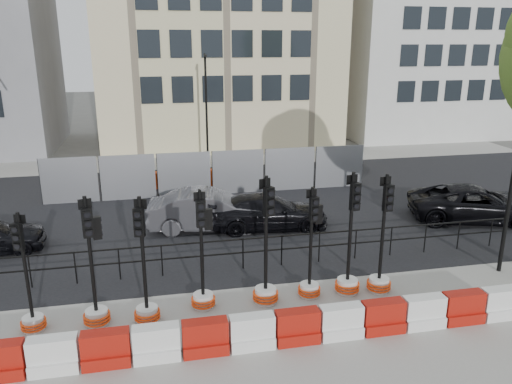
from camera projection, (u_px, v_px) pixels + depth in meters
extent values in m
plane|color=#51514C|center=(251.00, 288.00, 13.99)|extent=(120.00, 120.00, 0.00)
cube|color=gray|center=(277.00, 349.00, 11.18)|extent=(40.00, 6.00, 0.02)
cube|color=black|center=(218.00, 209.00, 20.54)|extent=(40.00, 14.00, 0.03)
cube|color=gray|center=(198.00, 160.00, 28.98)|extent=(40.00, 4.00, 0.02)
cube|color=beige|center=(215.00, 3.00, 32.38)|extent=(15.00, 10.00, 18.00)
cube|color=silver|center=(424.00, 21.00, 35.60)|extent=(12.00, 9.00, 16.00)
cylinder|color=black|center=(30.00, 272.00, 13.80)|extent=(0.04, 0.04, 1.00)
cylinder|color=black|center=(75.00, 268.00, 14.03)|extent=(0.04, 0.04, 1.00)
cylinder|color=black|center=(119.00, 264.00, 14.27)|extent=(0.04, 0.04, 1.00)
cylinder|color=black|center=(162.00, 261.00, 14.50)|extent=(0.04, 0.04, 1.00)
cylinder|color=black|center=(203.00, 257.00, 14.74)|extent=(0.04, 0.04, 1.00)
cylinder|color=black|center=(243.00, 254.00, 14.97)|extent=(0.04, 0.04, 1.00)
cylinder|color=black|center=(282.00, 251.00, 15.20)|extent=(0.04, 0.04, 1.00)
cylinder|color=black|center=(319.00, 248.00, 15.44)|extent=(0.04, 0.04, 1.00)
cylinder|color=black|center=(356.00, 244.00, 15.67)|extent=(0.04, 0.04, 1.00)
cylinder|color=black|center=(391.00, 241.00, 15.91)|extent=(0.04, 0.04, 1.00)
cylinder|color=black|center=(425.00, 239.00, 16.14)|extent=(0.04, 0.04, 1.00)
cylinder|color=black|center=(458.00, 236.00, 16.37)|extent=(0.04, 0.04, 1.00)
cylinder|color=black|center=(491.00, 233.00, 16.61)|extent=(0.04, 0.04, 1.00)
cube|color=black|center=(243.00, 239.00, 14.83)|extent=(18.00, 0.04, 0.04)
cube|color=black|center=(243.00, 252.00, 14.96)|extent=(18.00, 0.04, 0.04)
cube|color=gray|center=(70.00, 181.00, 20.96)|extent=(2.30, 0.05, 2.00)
cylinder|color=black|center=(40.00, 182.00, 20.74)|extent=(0.05, 0.05, 2.00)
cube|color=gray|center=(128.00, 178.00, 21.43)|extent=(2.30, 0.05, 2.00)
cylinder|color=black|center=(100.00, 179.00, 21.21)|extent=(0.05, 0.05, 2.00)
cube|color=gray|center=(184.00, 175.00, 21.90)|extent=(2.30, 0.05, 2.00)
cylinder|color=black|center=(158.00, 176.00, 21.67)|extent=(0.05, 0.05, 2.00)
cube|color=gray|center=(238.00, 172.00, 22.37)|extent=(2.30, 0.05, 2.00)
cylinder|color=black|center=(213.00, 173.00, 22.14)|extent=(0.05, 0.05, 2.00)
cube|color=gray|center=(290.00, 169.00, 22.83)|extent=(2.30, 0.05, 2.00)
cylinder|color=black|center=(265.00, 171.00, 22.61)|extent=(0.05, 0.05, 2.00)
cube|color=gray|center=(339.00, 167.00, 23.30)|extent=(2.30, 0.05, 2.00)
cylinder|color=black|center=(316.00, 168.00, 23.08)|extent=(0.05, 0.05, 2.00)
cube|color=#D53F0E|center=(121.00, 182.00, 22.93)|extent=(1.00, 0.40, 0.80)
cube|color=#D53F0E|center=(165.00, 180.00, 23.32)|extent=(1.00, 0.40, 0.80)
cube|color=#D53F0E|center=(208.00, 178.00, 23.71)|extent=(1.00, 0.40, 0.80)
cube|color=#D53F0E|center=(249.00, 175.00, 24.10)|extent=(1.00, 0.40, 0.80)
cylinder|color=black|center=(206.00, 110.00, 27.27)|extent=(0.12, 0.12, 6.00)
cube|color=black|center=(205.00, 56.00, 26.20)|extent=(0.12, 0.50, 0.12)
cube|color=#A8170D|center=(1.00, 371.00, 10.20)|extent=(1.00, 0.50, 0.30)
cube|color=white|center=(55.00, 365.00, 10.40)|extent=(1.00, 0.50, 0.30)
cube|color=white|center=(53.00, 348.00, 10.29)|extent=(1.00, 0.35, 0.50)
cube|color=#A8170D|center=(107.00, 359.00, 10.61)|extent=(1.00, 0.50, 0.30)
cube|color=#A8170D|center=(105.00, 342.00, 10.49)|extent=(1.00, 0.35, 0.50)
cube|color=white|center=(157.00, 353.00, 10.81)|extent=(1.00, 0.50, 0.30)
cube|color=white|center=(156.00, 337.00, 10.70)|extent=(1.00, 0.35, 0.50)
cube|color=#A8170D|center=(206.00, 347.00, 11.02)|extent=(1.00, 0.50, 0.30)
cube|color=#A8170D|center=(205.00, 331.00, 10.90)|extent=(1.00, 0.35, 0.50)
cube|color=white|center=(252.00, 341.00, 11.22)|extent=(1.00, 0.50, 0.30)
cube|color=white|center=(252.00, 326.00, 11.11)|extent=(1.00, 0.35, 0.50)
cube|color=#A8170D|center=(297.00, 336.00, 11.43)|extent=(1.00, 0.50, 0.30)
cube|color=#A8170D|center=(297.00, 321.00, 11.31)|extent=(1.00, 0.35, 0.50)
cube|color=white|center=(340.00, 331.00, 11.63)|extent=(1.00, 0.50, 0.30)
cube|color=white|center=(341.00, 316.00, 11.51)|extent=(1.00, 0.35, 0.50)
cube|color=#A8170D|center=(382.00, 326.00, 11.84)|extent=(1.00, 0.50, 0.30)
cube|color=#A8170D|center=(383.00, 311.00, 11.72)|extent=(1.00, 0.35, 0.50)
cube|color=white|center=(422.00, 321.00, 12.04)|extent=(1.00, 0.50, 0.30)
cube|color=white|center=(424.00, 306.00, 11.92)|extent=(1.00, 0.35, 0.50)
cube|color=#A8170D|center=(461.00, 316.00, 12.24)|extent=(1.00, 0.50, 0.30)
cube|color=#A8170D|center=(463.00, 302.00, 12.13)|extent=(1.00, 0.35, 0.50)
cube|color=white|center=(499.00, 312.00, 12.45)|extent=(1.00, 0.50, 0.30)
cube|color=white|center=(501.00, 297.00, 12.33)|extent=(1.00, 0.35, 0.50)
cylinder|color=silver|center=(34.00, 324.00, 11.87)|extent=(0.49, 0.49, 0.36)
torus|color=#FB440D|center=(34.00, 326.00, 11.89)|extent=(0.59, 0.59, 0.05)
torus|color=#FB440D|center=(34.00, 324.00, 11.87)|extent=(0.59, 0.59, 0.05)
torus|color=#FB440D|center=(33.00, 321.00, 11.85)|extent=(0.59, 0.59, 0.05)
cylinder|color=black|center=(25.00, 268.00, 11.45)|extent=(0.08, 0.08, 2.72)
cube|color=black|center=(18.00, 237.00, 11.11)|extent=(0.25, 0.19, 0.63)
cylinder|color=black|center=(17.00, 246.00, 11.10)|extent=(0.14, 0.09, 0.14)
cylinder|color=black|center=(16.00, 238.00, 11.04)|extent=(0.14, 0.09, 0.14)
cylinder|color=black|center=(15.00, 230.00, 10.98)|extent=(0.14, 0.09, 0.14)
cube|color=black|center=(20.00, 219.00, 11.16)|extent=(0.27, 0.11, 0.22)
cylinder|color=silver|center=(97.00, 317.00, 12.11)|extent=(0.54, 0.54, 0.40)
torus|color=#FB440D|center=(97.00, 320.00, 12.14)|extent=(0.65, 0.65, 0.05)
torus|color=#FB440D|center=(97.00, 317.00, 12.11)|extent=(0.65, 0.65, 0.05)
torus|color=#FB440D|center=(97.00, 314.00, 12.09)|extent=(0.65, 0.65, 0.05)
cylinder|color=black|center=(91.00, 257.00, 11.65)|extent=(0.09, 0.09, 2.98)
cube|color=black|center=(88.00, 223.00, 11.29)|extent=(0.26, 0.19, 0.70)
cylinder|color=black|center=(89.00, 233.00, 11.28)|extent=(0.16, 0.08, 0.15)
cylinder|color=black|center=(88.00, 224.00, 11.22)|extent=(0.16, 0.08, 0.15)
cylinder|color=black|center=(87.00, 215.00, 11.16)|extent=(0.16, 0.08, 0.15)
cube|color=black|center=(85.00, 204.00, 11.33)|extent=(0.30, 0.10, 0.24)
cube|color=black|center=(97.00, 228.00, 11.53)|extent=(0.22, 0.17, 0.55)
cylinder|color=silver|center=(147.00, 314.00, 12.24)|extent=(0.53, 0.53, 0.39)
torus|color=#FB440D|center=(148.00, 317.00, 12.27)|extent=(0.64, 0.64, 0.05)
torus|color=#FB440D|center=(147.00, 314.00, 12.24)|extent=(0.64, 0.64, 0.05)
torus|color=#FB440D|center=(147.00, 312.00, 12.22)|extent=(0.64, 0.64, 0.05)
cylinder|color=black|center=(143.00, 256.00, 11.79)|extent=(0.09, 0.09, 2.94)
cube|color=black|center=(139.00, 223.00, 11.42)|extent=(0.26, 0.20, 0.69)
cylinder|color=black|center=(139.00, 233.00, 11.41)|extent=(0.15, 0.09, 0.15)
cylinder|color=black|center=(138.00, 224.00, 11.35)|extent=(0.15, 0.09, 0.15)
cylinder|color=black|center=(137.00, 215.00, 11.28)|extent=(0.15, 0.09, 0.15)
cube|color=black|center=(140.00, 204.00, 11.48)|extent=(0.29, 0.11, 0.24)
cylinder|color=silver|center=(203.00, 301.00, 12.90)|extent=(0.52, 0.52, 0.39)
torus|color=#FB440D|center=(203.00, 303.00, 12.92)|extent=(0.63, 0.63, 0.05)
torus|color=#FB440D|center=(203.00, 301.00, 12.90)|extent=(0.63, 0.63, 0.05)
torus|color=#FB440D|center=(203.00, 298.00, 12.88)|extent=(0.63, 0.63, 0.05)
cylinder|color=black|center=(201.00, 245.00, 12.45)|extent=(0.09, 0.09, 2.90)
cube|color=black|center=(201.00, 214.00, 12.09)|extent=(0.24, 0.14, 0.68)
cylinder|color=black|center=(202.00, 223.00, 12.08)|extent=(0.15, 0.05, 0.15)
cylinder|color=black|center=(201.00, 215.00, 12.02)|extent=(0.15, 0.05, 0.15)
cylinder|color=black|center=(201.00, 207.00, 11.95)|extent=(0.15, 0.05, 0.15)
cube|color=black|center=(199.00, 197.00, 12.14)|extent=(0.29, 0.04, 0.23)
cube|color=black|center=(208.00, 219.00, 12.29)|extent=(0.20, 0.13, 0.53)
cylinder|color=silver|center=(266.00, 295.00, 13.13)|extent=(0.57, 0.57, 0.42)
torus|color=#FB440D|center=(265.00, 298.00, 13.16)|extent=(0.68, 0.68, 0.05)
torus|color=#FB440D|center=(266.00, 295.00, 13.13)|extent=(0.68, 0.68, 0.05)
torus|color=#FB440D|center=(266.00, 292.00, 13.11)|extent=(0.68, 0.68, 0.05)
cylinder|color=black|center=(266.00, 236.00, 12.64)|extent=(0.09, 0.09, 3.16)
cube|color=black|center=(269.00, 202.00, 12.27)|extent=(0.29, 0.22, 0.74)
cylinder|color=black|center=(271.00, 212.00, 12.27)|extent=(0.17, 0.10, 0.16)
cylinder|color=black|center=(271.00, 203.00, 12.20)|extent=(0.17, 0.10, 0.16)
cylinder|color=black|center=(271.00, 194.00, 12.13)|extent=(0.17, 0.10, 0.16)
cube|color=black|center=(265.00, 183.00, 12.30)|extent=(0.31, 0.14, 0.25)
cylinder|color=silver|center=(309.00, 290.00, 13.45)|extent=(0.51, 0.51, 0.37)
torus|color=#FB440D|center=(309.00, 293.00, 13.48)|extent=(0.61, 0.61, 0.05)
torus|color=#FB440D|center=(309.00, 290.00, 13.45)|extent=(0.61, 0.61, 0.05)
torus|color=#FB440D|center=(309.00, 288.00, 13.43)|extent=(0.61, 0.61, 0.05)
cylinder|color=black|center=(311.00, 239.00, 13.02)|extent=(0.08, 0.08, 2.81)
cube|color=black|center=(314.00, 209.00, 12.67)|extent=(0.24, 0.16, 0.66)
cylinder|color=black|center=(315.00, 218.00, 12.67)|extent=(0.15, 0.07, 0.14)
cylinder|color=black|center=(315.00, 210.00, 12.61)|extent=(0.15, 0.07, 0.14)
cylinder|color=black|center=(316.00, 203.00, 12.55)|extent=(0.15, 0.07, 0.14)
cube|color=black|center=(311.00, 194.00, 12.72)|extent=(0.28, 0.07, 0.22)
cube|color=black|center=(318.00, 214.00, 12.89)|extent=(0.20, 0.15, 0.51)
cylinder|color=silver|center=(347.00, 286.00, 13.64)|extent=(0.56, 0.56, 0.42)
torus|color=#FB440D|center=(347.00, 289.00, 13.67)|extent=(0.67, 0.67, 0.05)
torus|color=#FB440D|center=(347.00, 286.00, 13.64)|extent=(0.67, 0.67, 0.05)
torus|color=#FB440D|center=(347.00, 283.00, 13.62)|extent=(0.67, 0.67, 0.05)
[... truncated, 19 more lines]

